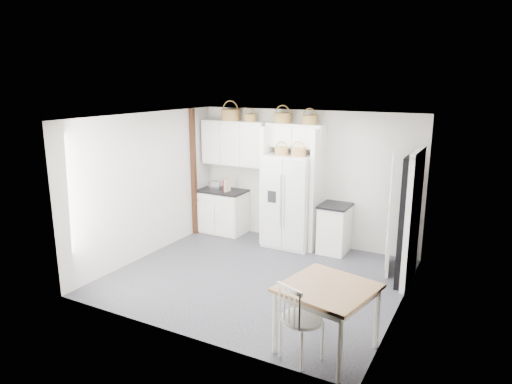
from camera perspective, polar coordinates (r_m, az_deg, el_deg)
The scene contains 28 objects.
floor at distance 7.61m, azimuth 0.15°, elevation -10.57°, with size 4.50×4.50×0.00m, color black.
ceiling at distance 6.96m, azimuth 0.17°, elevation 9.34°, with size 4.50×4.50×0.00m, color white.
wall_back at distance 8.94m, azimuth 6.21°, elevation 1.82°, with size 4.50×4.50×0.00m, color beige.
wall_left at distance 8.44m, azimuth -13.44°, elevation 0.81°, with size 4.00×4.00×0.00m, color beige.
wall_right at distance 6.47m, azimuth 18.05°, elevation -3.42°, with size 4.00×4.00×0.00m, color beige.
refrigerator at distance 8.78m, azimuth 4.37°, elevation -1.09°, with size 0.92×0.74×1.79m, color silver.
base_cab_left at distance 9.66m, azimuth -4.15°, elevation -2.49°, with size 0.95×0.60×0.88m, color white.
base_cab_right at distance 8.65m, azimuth 9.77°, elevation -4.62°, with size 0.50×0.60×0.88m, color white.
dining_table at distance 5.63m, azimuth 8.80°, elevation -15.36°, with size 0.99×0.99×0.82m, color brown.
windsor_chair at distance 5.40m, azimuth 5.75°, elevation -15.51°, with size 0.49×0.45×1.01m, color white.
counter_left at distance 9.55m, azimuth -4.19°, elevation 0.15°, with size 0.99×0.64×0.04m, color black.
counter_right at distance 8.52m, azimuth 9.90°, elevation -1.69°, with size 0.54×0.64×0.04m, color black.
toaster at distance 9.60m, azimuth -5.10°, elevation 0.86°, with size 0.25×0.14×0.17m, color silver.
cookbook_red at distance 9.38m, azimuth -3.77°, elevation 0.82°, with size 0.04×0.17×0.25m, color maroon.
cookbook_cream at distance 9.36m, azimuth -3.60°, elevation 0.81°, with size 0.04×0.17×0.25m, color beige.
basket_upper_b at distance 9.34m, azimuth -3.21°, elevation 9.60°, with size 0.39×0.39×0.23m, color olive.
basket_upper_c at distance 9.12m, azimuth -0.73°, elevation 9.26°, with size 0.25×0.25×0.15m, color olive.
basket_bridge_a at distance 8.80m, azimuth 3.33°, elevation 9.22°, with size 0.34×0.34×0.19m, color olive.
basket_bridge_b at distance 8.58m, azimuth 6.72°, elevation 8.95°, with size 0.29×0.29×0.17m, color olive.
basket_fridge_a at distance 8.56m, azimuth 3.19°, elevation 5.12°, with size 0.26×0.26×0.14m, color olive.
basket_fridge_b at distance 8.42m, azimuth 5.34°, elevation 4.97°, with size 0.28×0.28×0.15m, color olive.
upper_cabinet at distance 9.35m, azimuth -2.68°, elevation 6.14°, with size 1.40×0.34×0.90m, color white.
bridge_cabinet at distance 8.71m, azimuth 5.00°, elevation 7.03°, with size 1.12×0.34×0.45m, color white.
fridge_panel_left at distance 8.97m, azimuth 1.55°, elevation 0.96°, with size 0.08×0.60×2.30m, color white.
fridge_panel_right at distance 8.58m, azimuth 7.65°, elevation 0.24°, with size 0.08×0.60×2.30m, color white.
trim_post at distance 9.44m, azimuth -7.79°, elevation 2.40°, with size 0.09×0.09×2.60m, color #3E1D0E.
doorway_void at distance 7.51m, azimuth 18.64°, elevation -3.32°, with size 0.18×0.85×2.05m, color black.
door_slab at distance 7.89m, azimuth 16.49°, elevation -2.35°, with size 0.80×0.04×2.05m, color white.
Camera 1 is at (3.27, -6.12, 3.13)m, focal length 32.00 mm.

